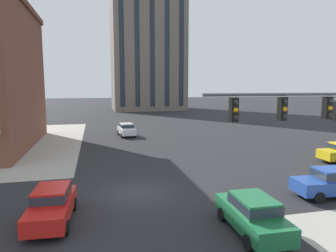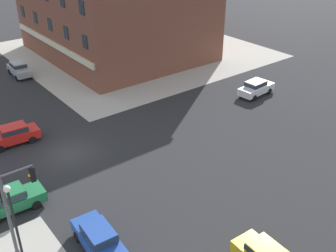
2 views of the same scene
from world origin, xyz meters
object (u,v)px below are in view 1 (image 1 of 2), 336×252
car_main_southbound_far (52,203)px  car_main_mid (332,181)px  car_main_southbound_near (253,213)px  traffic_signal_main (329,133)px  car_main_northbound_far (126,129)px

car_main_southbound_far → car_main_mid: 15.53m
car_main_mid → car_main_southbound_near: bearing=-156.6°
traffic_signal_main → car_main_northbound_far: 29.52m
car_main_southbound_far → car_main_mid: (15.53, -0.28, 0.00)m
car_main_southbound_near → car_main_mid: same height
traffic_signal_main → car_main_southbound_near: 4.68m
traffic_signal_main → car_main_northbound_far: (-5.48, 28.79, -3.61)m
car_main_southbound_near → car_main_mid: size_ratio=0.99×
car_main_southbound_near → traffic_signal_main: bearing=-19.5°
car_main_northbound_far → car_main_mid: size_ratio=1.00×
traffic_signal_main → car_main_northbound_far: size_ratio=1.66×
car_main_southbound_near → car_main_northbound_far: bearing=95.5°
traffic_signal_main → car_main_mid: (4.00, 3.94, -3.61)m
car_main_southbound_near → car_main_southbound_far: size_ratio=0.99×
car_main_southbound_near → car_main_mid: 7.41m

